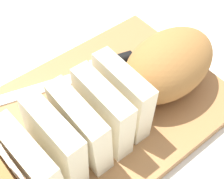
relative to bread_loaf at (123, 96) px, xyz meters
The scene contains 6 objects.
ground_plane 0.08m from the bread_loaf, 101.22° to the right, with size 3.00×3.00×0.00m, color silver.
cutting_board 0.07m from the bread_loaf, 101.22° to the right, with size 0.36×0.29×0.02m, color #9E6B3D.
bread_loaf is the anchor object (origin of this frame).
bread_knife 0.12m from the bread_loaf, 101.22° to the right, with size 0.30×0.11×0.02m.
crumb_near_knife 0.09m from the bread_loaf, 79.53° to the right, with size 0.01×0.01×0.01m, color tan.
crumb_near_loaf 0.06m from the bread_loaf, behind, with size 0.01×0.01×0.01m, color tan.
Camera 1 is at (0.21, 0.25, 0.45)m, focal length 51.49 mm.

